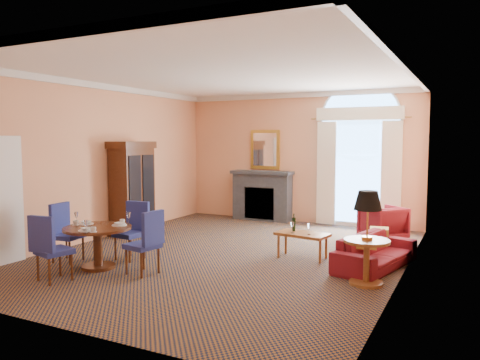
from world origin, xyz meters
The scene contains 12 objects.
ground centered at (0.00, 0.00, 0.00)m, with size 7.50×7.50×0.00m, color #111B36.
room_envelope centered at (-0.03, 0.67, 2.51)m, with size 6.04×7.52×3.45m.
armoire centered at (-2.72, 0.68, 0.97)m, with size 0.58×1.02×2.01m.
dining_table centered at (-1.41, -1.75, 0.50)m, with size 1.07×1.07×0.87m.
dining_chair_north centered at (-1.32, -0.98, 0.56)m, with size 0.49×0.50×0.98m.
dining_chair_south centered at (-1.50, -2.63, 0.56)m, with size 0.53×0.53×0.98m.
dining_chair_east centered at (-0.48, -1.67, 0.56)m, with size 0.51×0.51×0.98m.
dining_chair_west centered at (-2.25, -1.66, 0.56)m, with size 0.50×0.49×0.98m.
sofa centered at (2.55, 0.28, 0.26)m, with size 1.79×0.70×0.52m, color maroon.
armchair centered at (2.28, 2.47, 0.35)m, with size 0.75×0.77×0.70m, color maroon.
coffee_table centered at (1.29, 0.32, 0.41)m, with size 0.95×0.62×0.76m.
side_table centered at (2.60, -0.67, 0.84)m, with size 0.65×0.65×1.31m.
Camera 1 is at (3.92, -7.29, 2.06)m, focal length 35.00 mm.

